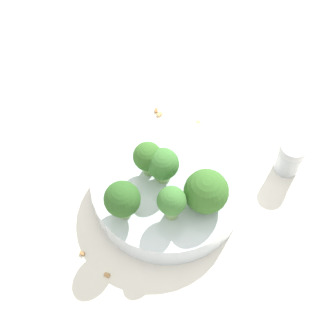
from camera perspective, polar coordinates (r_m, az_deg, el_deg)
name	(u,v)px	position (r m, az deg, el deg)	size (l,w,h in m)	color
ground_plane	(168,195)	(0.64, 0.00, -3.32)	(3.00, 3.00, 0.00)	silver
bowl	(168,188)	(0.63, 0.00, -2.41)	(0.20, 0.20, 0.04)	silver
broccoli_floret_0	(149,155)	(0.59, -2.29, 1.62)	(0.04, 0.04, 0.05)	#84AD66
broccoli_floret_1	(172,202)	(0.55, 0.44, -4.17)	(0.04, 0.04, 0.06)	#84AD66
broccoli_floret_2	(206,192)	(0.57, 4.67, -2.90)	(0.06, 0.06, 0.06)	#84AD66
broccoli_floret_3	(122,200)	(0.56, -5.59, -3.90)	(0.04, 0.04, 0.06)	#84AD66
broccoli_floret_4	(163,165)	(0.58, -0.64, 0.35)	(0.04, 0.04, 0.05)	#84AD66
pepper_shaker	(290,157)	(0.66, 14.64, 1.30)	(0.04, 0.04, 0.06)	#B2B7BC
almond_crumb_0	(82,253)	(0.61, -10.45, -10.15)	(0.01, 0.00, 0.01)	olive
almond_crumb_1	(107,275)	(0.60, -7.46, -12.76)	(0.01, 0.00, 0.01)	#AD7F4C
almond_crumb_2	(160,114)	(0.72, -1.04, 6.66)	(0.01, 0.01, 0.01)	tan
almond_crumb_3	(199,122)	(0.71, 3.75, 5.63)	(0.01, 0.00, 0.01)	tan
almond_crumb_4	(156,110)	(0.72, -1.45, 7.09)	(0.01, 0.00, 0.01)	olive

